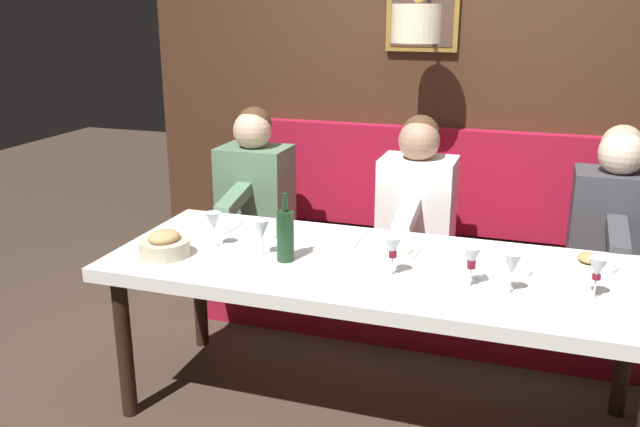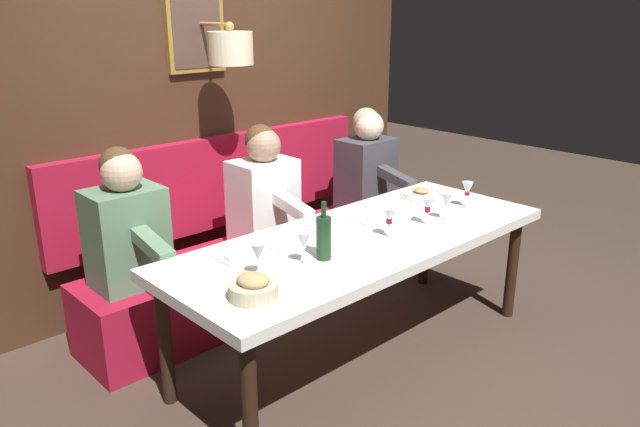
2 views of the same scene
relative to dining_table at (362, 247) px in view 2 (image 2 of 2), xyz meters
The scene contains 19 objects.
ground_plane 0.67m from the dining_table, ahead, with size 12.00×12.00×0.00m, color #423328.
dining_table is the anchor object (origin of this frame).
banquette_bench 1.00m from the dining_table, ahead, with size 0.52×2.52×0.45m, color maroon.
back_wall_panel 1.62m from the dining_table, ahead, with size 0.59×3.72×2.90m.
diner_nearest 1.34m from the dining_table, 48.43° to the right, with size 0.60×0.40×0.79m.
diner_near 0.89m from the dining_table, ahead, with size 0.60×0.40×0.79m.
diner_middle 1.31m from the dining_table, 47.25° to the left, with size 0.60×0.40×0.79m.
place_setting_0 0.67m from the dining_table, 71.82° to the left, with size 0.24×0.31×0.01m.
place_setting_1 0.20m from the dining_table, ahead, with size 0.24×0.32×0.01m.
place_setting_2 0.53m from the dining_table, 79.59° to the right, with size 0.24×0.33×0.01m.
place_setting_3 0.90m from the dining_table, 73.22° to the right, with size 0.24×0.32×0.05m.
wine_glass_0 0.23m from the dining_table, 141.93° to the right, with size 0.07×0.07×0.16m.
wine_glass_1 0.46m from the dining_table, 108.43° to the right, with size 0.07×0.07×0.16m.
wine_glass_2 0.77m from the dining_table, 92.80° to the left, with size 0.07×0.07×0.16m.
wine_glass_3 0.54m from the dining_table, 98.28° to the left, with size 0.07×0.07×0.16m.
wine_glass_4 0.60m from the dining_table, 105.52° to the right, with size 0.07×0.07×0.16m.
wine_glass_5 0.88m from the dining_table, 96.59° to the right, with size 0.07×0.07×0.16m.
wine_bottle 0.43m from the dining_table, 103.58° to the left, with size 0.08×0.08×0.30m.
bread_bowl 0.94m from the dining_table, 102.59° to the left, with size 0.22×0.22×0.12m.
Camera 2 is at (-2.16, 2.35, 1.94)m, focal length 34.48 mm.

